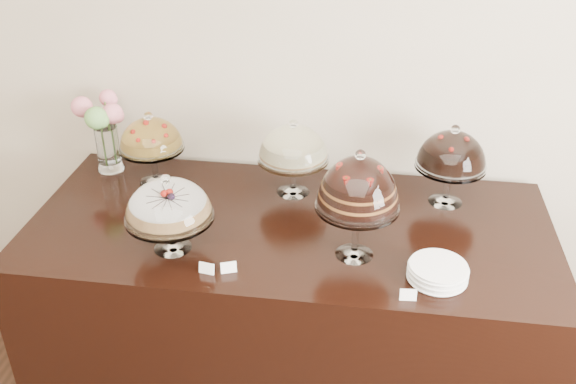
# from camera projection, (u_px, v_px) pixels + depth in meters

# --- Properties ---
(wall_back) EXTENTS (5.00, 0.04, 3.00)m
(wall_back) POSITION_uv_depth(u_px,v_px,m) (338.00, 46.00, 2.86)
(wall_back) COLOR #BDB098
(wall_back) RESTS_ON ground
(display_counter) EXTENTS (2.20, 1.00, 0.90)m
(display_counter) POSITION_uv_depth(u_px,v_px,m) (290.00, 305.00, 2.93)
(display_counter) COLOR black
(display_counter) RESTS_ON ground
(cake_stand_sugar_sponge) EXTENTS (0.35, 0.35, 0.33)m
(cake_stand_sugar_sponge) POSITION_uv_depth(u_px,v_px,m) (168.00, 204.00, 2.45)
(cake_stand_sugar_sponge) COLOR white
(cake_stand_sugar_sponge) RESTS_ON display_counter
(cake_stand_choco_layer) EXTENTS (0.32, 0.32, 0.46)m
(cake_stand_choco_layer) POSITION_uv_depth(u_px,v_px,m) (358.00, 188.00, 2.36)
(cake_stand_choco_layer) COLOR white
(cake_stand_choco_layer) RESTS_ON display_counter
(cake_stand_cheesecake) EXTENTS (0.32, 0.32, 0.36)m
(cake_stand_cheesecake) POSITION_uv_depth(u_px,v_px,m) (293.00, 147.00, 2.82)
(cake_stand_cheesecake) COLOR white
(cake_stand_cheesecake) RESTS_ON display_counter
(cake_stand_dark_choco) EXTENTS (0.31, 0.31, 0.37)m
(cake_stand_dark_choco) POSITION_uv_depth(u_px,v_px,m) (452.00, 153.00, 2.74)
(cake_stand_dark_choco) COLOR white
(cake_stand_dark_choco) RESTS_ON display_counter
(cake_stand_fruit_tart) EXTENTS (0.30, 0.30, 0.35)m
(cake_stand_fruit_tart) POSITION_uv_depth(u_px,v_px,m) (151.00, 137.00, 2.90)
(cake_stand_fruit_tart) COLOR white
(cake_stand_fruit_tart) RESTS_ON display_counter
(flower_vase) EXTENTS (0.25, 0.27, 0.37)m
(flower_vase) POSITION_uv_depth(u_px,v_px,m) (103.00, 127.00, 3.01)
(flower_vase) COLOR white
(flower_vase) RESTS_ON display_counter
(plate_stack) EXTENTS (0.22, 0.22, 0.06)m
(plate_stack) POSITION_uv_depth(u_px,v_px,m) (438.00, 272.00, 2.36)
(plate_stack) COLOR white
(plate_stack) RESTS_ON display_counter
(price_card_left) EXTENTS (0.06, 0.04, 0.04)m
(price_card_left) POSITION_uv_depth(u_px,v_px,m) (229.00, 267.00, 2.40)
(price_card_left) COLOR white
(price_card_left) RESTS_ON display_counter
(price_card_right) EXTENTS (0.06, 0.02, 0.04)m
(price_card_right) POSITION_uv_depth(u_px,v_px,m) (408.00, 295.00, 2.26)
(price_card_right) COLOR white
(price_card_right) RESTS_ON display_counter
(price_card_extra) EXTENTS (0.06, 0.02, 0.04)m
(price_card_extra) POSITION_uv_depth(u_px,v_px,m) (207.00, 268.00, 2.40)
(price_card_extra) COLOR white
(price_card_extra) RESTS_ON display_counter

